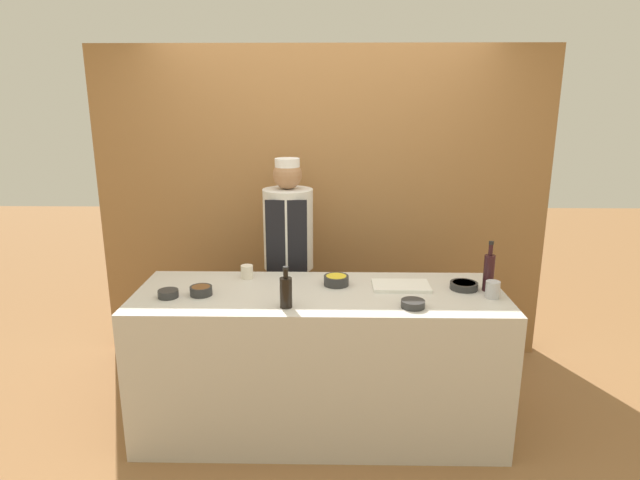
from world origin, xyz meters
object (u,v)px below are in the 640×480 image
sauce_bowl_orange (464,285)px  bottle_wine (489,271)px  sauce_bowl_yellow (336,280)px  bottle_soy (286,291)px  sauce_bowl_red (413,303)px  cup_cream (247,272)px  sauce_bowl_purple (168,293)px  cutting_board (401,286)px  chef_center (289,262)px  cup_steel (493,290)px  sauce_bowl_brown (201,290)px

sauce_bowl_orange → bottle_wine: bearing=-9.1°
sauce_bowl_yellow → bottle_soy: (-0.28, -0.37, 0.06)m
sauce_bowl_red → cup_cream: 1.10m
sauce_bowl_purple → cup_cream: 0.53m
cutting_board → chef_center: 0.93m
sauce_bowl_yellow → cup_steel: bearing=-12.5°
sauce_bowl_yellow → sauce_bowl_red: (0.42, -0.35, -0.01)m
sauce_bowl_orange → sauce_bowl_yellow: size_ratio=1.08×
sauce_bowl_orange → bottle_wine: 0.17m
bottle_soy → chef_center: (-0.05, 0.91, -0.12)m
sauce_bowl_yellow → sauce_bowl_red: sauce_bowl_yellow is taller
cup_cream → cutting_board: bearing=-9.3°
sauce_bowl_yellow → bottle_soy: 0.46m
sauce_bowl_brown → cutting_board: sauce_bowl_brown is taller
cutting_board → bottle_wine: (0.51, -0.04, 0.11)m
cutting_board → sauce_bowl_purple: bearing=-172.1°
cutting_board → chef_center: chef_center is taller
sauce_bowl_brown → sauce_bowl_red: 1.22m
sauce_bowl_yellow → sauce_bowl_red: size_ratio=1.16×
sauce_bowl_brown → cup_steel: bearing=-0.4°
sauce_bowl_brown → bottle_wine: bottle_wine is taller
sauce_bowl_purple → sauce_bowl_red: sauce_bowl_purple is taller
cup_cream → cup_steel: 1.50m
sauce_bowl_purple → cup_steel: cup_steel is taller
cup_steel → sauce_bowl_red: bearing=-162.1°
sauce_bowl_red → cutting_board: (-0.02, 0.32, -0.01)m
sauce_bowl_brown → cup_steel: (1.69, -0.01, 0.02)m
sauce_bowl_purple → cup_steel: 1.87m
sauce_bowl_yellow → cup_cream: 0.58m
bottle_wine → sauce_bowl_yellow: bearing=174.9°
bottle_soy → chef_center: bearing=93.4°
sauce_bowl_brown → bottle_wine: (1.70, 0.11, 0.09)m
cup_steel → sauce_bowl_yellow: bearing=167.5°
cup_steel → cup_cream: bearing=167.7°
cutting_board → bottle_soy: (-0.67, -0.33, 0.08)m
sauce_bowl_brown → bottle_soy: 0.55m
cutting_board → bottle_soy: size_ratio=1.47×
sauce_bowl_orange → cutting_board: size_ratio=0.48×
sauce_bowl_brown → sauce_bowl_yellow: sauce_bowl_yellow is taller
sauce_bowl_red → bottle_soy: size_ratio=0.56×
cup_cream → chef_center: (0.23, 0.43, -0.07)m
sauce_bowl_red → chef_center: bearing=129.9°
cup_cream → cup_steel: (1.47, -0.32, 0.01)m
sauce_bowl_red → bottle_wine: 0.57m
bottle_wine → cup_cream: bearing=172.3°
cup_cream → bottle_soy: bearing=-59.2°
sauce_bowl_orange → sauce_bowl_brown: bearing=-175.3°
sauce_bowl_brown → cup_cream: size_ratio=1.53×
sauce_bowl_purple → sauce_bowl_orange: 1.75m
chef_center → bottle_soy: bearing=-86.6°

